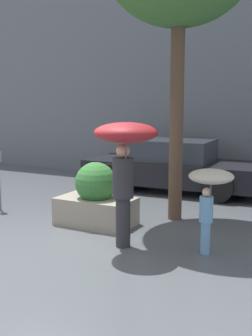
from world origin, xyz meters
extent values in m
plane|color=#51565B|center=(0.00, 0.00, 0.00)|extent=(40.00, 40.00, 0.00)
cube|color=slate|center=(0.00, 6.50, 3.00)|extent=(18.00, 0.30, 6.00)
cube|color=gray|center=(0.29, 1.36, 0.25)|extent=(1.39, 0.80, 0.50)
sphere|color=#337033|center=(0.29, 1.36, 0.78)|extent=(0.75, 0.75, 0.75)
cylinder|color=#2D2D33|center=(1.27, 0.55, 0.39)|extent=(0.23, 0.23, 0.78)
cylinder|color=#2D2D33|center=(1.27, 0.55, 1.08)|extent=(0.32, 0.32, 0.61)
sphere|color=tan|center=(1.27, 0.55, 1.49)|extent=(0.21, 0.21, 0.21)
cylinder|color=#4C4C51|center=(1.38, 0.45, 1.45)|extent=(0.02, 0.02, 0.67)
ellipsoid|color=maroon|center=(1.38, 0.45, 1.78)|extent=(0.94, 0.94, 0.30)
cylinder|color=#669ED1|center=(2.50, 0.82, 0.24)|extent=(0.14, 0.14, 0.48)
cylinder|color=#669ED1|center=(2.50, 0.82, 0.67)|extent=(0.20, 0.20, 0.38)
sphere|color=beige|center=(2.50, 0.82, 0.93)|extent=(0.13, 0.13, 0.13)
cylinder|color=#4C4C51|center=(2.57, 0.77, 0.93)|extent=(0.02, 0.02, 0.48)
ellipsoid|color=beige|center=(2.57, 0.77, 1.18)|extent=(0.64, 0.64, 0.21)
cube|color=black|center=(0.41, 4.88, 0.47)|extent=(4.43, 1.92, 0.55)
cube|color=#2D333D|center=(0.41, 4.88, 1.02)|extent=(2.02, 1.56, 0.54)
cylinder|color=black|center=(-0.90, 3.95, 0.36)|extent=(0.73, 0.25, 0.72)
cylinder|color=black|center=(-0.98, 5.69, 0.36)|extent=(0.73, 0.25, 0.72)
cylinder|color=black|center=(1.80, 4.06, 0.36)|extent=(0.73, 0.25, 0.72)
cylinder|color=black|center=(1.72, 5.80, 0.36)|extent=(0.73, 0.25, 0.72)
cylinder|color=brown|center=(1.43, 2.38, 1.97)|extent=(0.26, 0.26, 3.94)
camera|label=1|loc=(4.20, -5.01, 2.22)|focal=45.00mm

